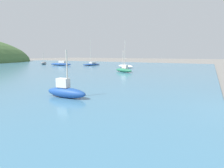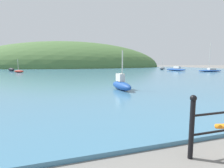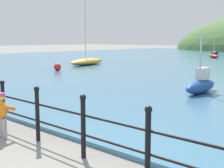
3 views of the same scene
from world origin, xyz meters
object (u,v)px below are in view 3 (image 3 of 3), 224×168
at_px(boat_twin_mast, 214,56).
at_px(boat_mid_harbor, 215,53).
at_px(boat_red_dinghy, 87,61).
at_px(boat_far_right, 201,85).
at_px(child_in_coat, 2,110).
at_px(mooring_buoy, 57,67).

relative_size(boat_twin_mast, boat_mid_harbor, 0.90).
height_order(boat_red_dinghy, boat_far_right, boat_red_dinghy).
bearing_deg(child_in_coat, mooring_buoy, 137.26).
bearing_deg(boat_far_right, boat_twin_mast, 113.33).
distance_m(boat_red_dinghy, mooring_buoy, 5.31).
bearing_deg(boat_twin_mast, boat_far_right, -66.67).
bearing_deg(boat_twin_mast, boat_mid_harbor, 113.23).
relative_size(child_in_coat, mooring_buoy, 2.03).
bearing_deg(boat_twin_mast, mooring_buoy, -93.52).
bearing_deg(boat_red_dinghy, boat_twin_mast, 77.91).
distance_m(boat_red_dinghy, boat_twin_mast, 16.95).
height_order(boat_mid_harbor, mooring_buoy, boat_mid_harbor).
distance_m(boat_mid_harbor, mooring_buoy, 26.77).
distance_m(child_in_coat, boat_far_right, 7.97).
bearing_deg(child_in_coat, boat_far_right, 83.67).
relative_size(boat_red_dinghy, boat_twin_mast, 2.47).
bearing_deg(boat_twin_mast, boat_red_dinghy, -102.09).
distance_m(child_in_coat, boat_mid_harbor, 38.08).
height_order(boat_twin_mast, mooring_buoy, boat_twin_mast).
xyz_separation_m(child_in_coat, mooring_buoy, (-10.39, 9.60, -0.26)).
bearing_deg(boat_red_dinghy, child_in_coat, -48.80).
bearing_deg(boat_red_dinghy, boat_mid_harbor, 86.73).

